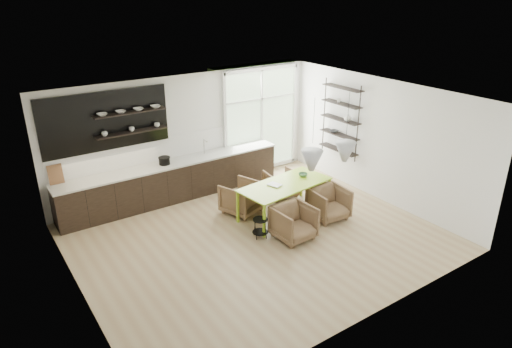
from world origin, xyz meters
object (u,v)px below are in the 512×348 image
(armchair_back_left, at_px, (242,197))
(armchair_front_right, at_px, (329,203))
(dining_table, at_px, (285,186))
(armchair_back_right, at_px, (281,184))
(wire_stool, at_px, (260,225))
(armchair_front_left, at_px, (294,223))

(armchair_back_left, xyz_separation_m, armchair_front_right, (1.45, -1.32, -0.01))
(dining_table, relative_size, armchair_front_right, 2.83)
(armchair_back_left, relative_size, armchair_back_right, 1.12)
(dining_table, relative_size, wire_stool, 5.32)
(wire_stool, bearing_deg, armchair_front_left, -37.55)
(armchair_front_left, bearing_deg, armchair_back_left, 96.89)
(dining_table, bearing_deg, wire_stool, -160.88)
(armchair_back_left, bearing_deg, dining_table, 117.27)
(armchair_front_right, height_order, wire_stool, armchair_front_right)
(armchair_front_left, bearing_deg, armchair_front_right, 10.05)
(armchair_back_right, bearing_deg, armchair_back_left, 16.13)
(dining_table, height_order, armchair_back_right, dining_table)
(armchair_back_right, height_order, armchair_front_right, armchair_front_right)
(armchair_back_left, distance_m, wire_stool, 1.20)
(dining_table, xyz_separation_m, armchair_front_right, (0.73, -0.65, -0.36))
(dining_table, distance_m, armchair_front_right, 1.04)
(armchair_back_left, relative_size, armchair_front_left, 1.03)
(armchair_front_right, distance_m, wire_stool, 1.75)
(wire_stool, bearing_deg, armchair_front_right, -5.24)
(armchair_front_left, distance_m, armchair_front_right, 1.22)
(armchair_back_right, bearing_deg, armchair_front_left, 68.00)
(armchair_back_right, distance_m, wire_stool, 2.06)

